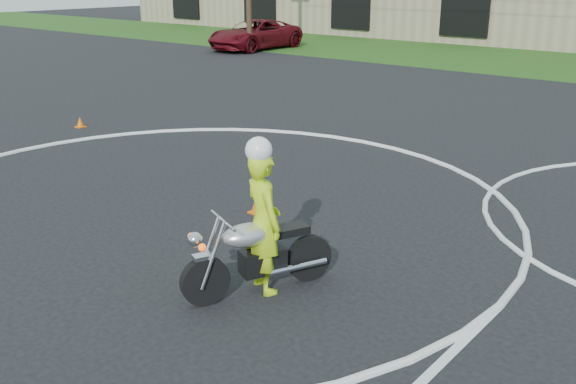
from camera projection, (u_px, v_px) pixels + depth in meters
The scene contains 6 objects.
ground at pixel (41, 258), 9.78m from camera, with size 120.00×120.00×0.00m, color black.
course_markings at pixel (325, 212), 11.65m from camera, with size 19.05×19.05×0.12m.
primary_motorcycle at pixel (256, 254), 8.57m from camera, with size 1.14×2.09×1.16m.
rider_primary_grp at pixel (263, 218), 8.51m from camera, with size 0.84×0.71×2.16m.
pickup_grp at pixel (255, 35), 35.71m from camera, with size 2.68×5.81×1.61m.
traffic_cones at pixel (128, 240), 10.10m from camera, with size 16.07×9.53×0.30m.
Camera 1 is at (8.57, -4.49, 4.14)m, focal length 40.00 mm.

